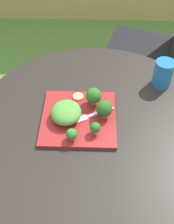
{
  "coord_description": "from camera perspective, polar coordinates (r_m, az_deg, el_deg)",
  "views": [
    {
      "loc": [
        -0.01,
        -0.66,
        1.47
      ],
      "look_at": [
        -0.03,
        0.0,
        0.76
      ],
      "focal_mm": 43.7,
      "sensor_mm": 36.0,
      "label": 1
    }
  ],
  "objects": [
    {
      "name": "broccoli_floret_1",
      "position": [
        0.91,
        -3.24,
        -4.68
      ],
      "size": [
        0.04,
        0.04,
        0.05
      ],
      "color": "#99B770",
      "rests_on": "salad_plate"
    },
    {
      "name": "broccoli_floret_0",
      "position": [
        1.01,
        1.4,
        3.4
      ],
      "size": [
        0.06,
        0.06,
        0.07
      ],
      "color": "#99B770",
      "rests_on": "salad_plate"
    },
    {
      "name": "drinking_glass",
      "position": [
        1.15,
        15.58,
        7.52
      ],
      "size": [
        0.08,
        0.08,
        0.11
      ],
      "color": "#236BA8",
      "rests_on": "patio_table"
    },
    {
      "name": "fork",
      "position": [
        0.99,
        0.82,
        -0.78
      ],
      "size": [
        0.15,
        0.08,
        0.0
      ],
      "color": "silver",
      "rests_on": "salad_plate"
    },
    {
      "name": "broccoli_floret_2",
      "position": [
        0.92,
        1.47,
        -3.31
      ],
      "size": [
        0.04,
        0.04,
        0.05
      ],
      "color": "#99B770",
      "rests_on": "salad_plate"
    },
    {
      "name": "salad_plate",
      "position": [
        1.0,
        -1.73,
        -1.25
      ],
      "size": [
        0.27,
        0.27,
        0.01
      ],
      "primitive_type": "cube",
      "color": "maroon",
      "rests_on": "patio_table"
    },
    {
      "name": "patio_table",
      "position": [
        1.2,
        1.45,
        -9.48
      ],
      "size": [
        0.92,
        0.92,
        0.72
      ],
      "color": "#28231E",
      "rests_on": "ground_plane"
    },
    {
      "name": "patio_chair",
      "position": [
        1.82,
        14.56,
        14.4
      ],
      "size": [
        0.55,
        0.55,
        0.9
      ],
      "color": "black",
      "rests_on": "ground_plane"
    },
    {
      "name": "cucumber_slice_0",
      "position": [
        1.06,
        -1.87,
        3.25
      ],
      "size": [
        0.04,
        0.04,
        0.01
      ],
      "primitive_type": "cylinder",
      "color": "#8EB766",
      "rests_on": "salad_plate"
    },
    {
      "name": "lettuce_mound",
      "position": [
        0.97,
        -4.4,
        -0.1
      ],
      "size": [
        0.11,
        0.12,
        0.05
      ],
      "primitive_type": "ellipsoid",
      "color": "#519338",
      "rests_on": "salad_plate"
    },
    {
      "name": "broccoli_floret_3",
      "position": [
        0.97,
        3.62,
        0.66
      ],
      "size": [
        0.06,
        0.06,
        0.07
      ],
      "color": "#99B770",
      "rests_on": "salad_plate"
    },
    {
      "name": "ground_plane",
      "position": [
        1.61,
        1.13,
        -18.66
      ],
      "size": [
        12.0,
        12.0,
        0.0
      ],
      "primitive_type": "plane",
      "color": "#568438"
    }
  ]
}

